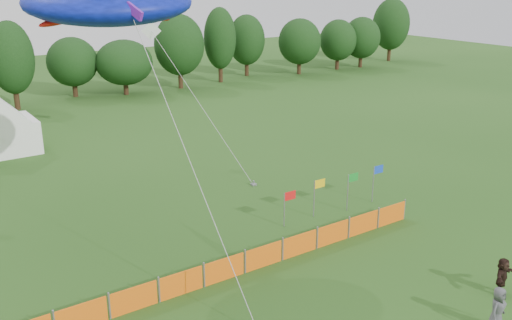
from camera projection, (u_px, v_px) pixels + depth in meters
treeline at (38, 61)px, 54.11m from camera, size 104.57×8.78×8.36m
barrier_fence at (224, 269)px, 23.68m from camera, size 21.90×0.06×1.00m
flag_row at (334, 189)px, 30.06m from camera, size 6.73×0.45×2.08m
spectator_e at (498, 309)px, 20.26m from camera, size 0.93×0.71×1.70m
spectator_f at (502, 276)px, 22.56m from camera, size 1.54×0.84×1.58m
stingray_kite at (105, 2)px, 23.71m from camera, size 8.23×18.39×12.31m
small_kite_white at (176, 68)px, 37.00m from camera, size 2.73×9.61×9.16m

